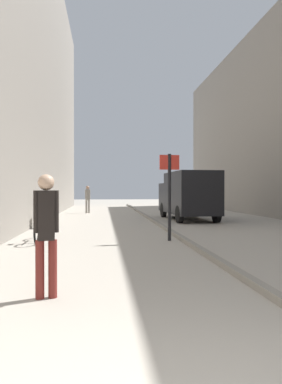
{
  "coord_description": "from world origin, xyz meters",
  "views": [
    {
      "loc": [
        -0.78,
        -1.74,
        1.53
      ],
      "look_at": [
        0.5,
        9.97,
        1.45
      ],
      "focal_mm": 32.22,
      "sensor_mm": 36.0,
      "label": 1
    }
  ],
  "objects_px": {
    "pedestrian_mid_block": "(46,227)",
    "delivery_van": "(188,194)",
    "street_sign_post": "(169,189)",
    "cafe_chair_near_window": "(46,214)",
    "bicycle_leaning": "(40,229)",
    "pedestrian_main_foreground": "(88,197)"
  },
  "relations": [
    {
      "from": "pedestrian_mid_block",
      "to": "delivery_van",
      "type": "relative_size",
      "value": 0.35
    },
    {
      "from": "pedestrian_mid_block",
      "to": "street_sign_post",
      "type": "distance_m",
      "value": 5.91
    },
    {
      "from": "cafe_chair_near_window",
      "to": "street_sign_post",
      "type": "bearing_deg",
      "value": 40.48
    },
    {
      "from": "cafe_chair_near_window",
      "to": "bicycle_leaning",
      "type": "bearing_deg",
      "value": -0.86
    },
    {
      "from": "pedestrian_main_foreground",
      "to": "bicycle_leaning",
      "type": "bearing_deg",
      "value": -115.26
    },
    {
      "from": "pedestrian_mid_block",
      "to": "delivery_van",
      "type": "distance_m",
      "value": 13.17
    },
    {
      "from": "bicycle_leaning",
      "to": "cafe_chair_near_window",
      "type": "distance_m",
      "value": 3.66
    },
    {
      "from": "pedestrian_main_foreground",
      "to": "delivery_van",
      "type": "relative_size",
      "value": 0.35
    },
    {
      "from": "pedestrian_main_foreground",
      "to": "delivery_van",
      "type": "bearing_deg",
      "value": -67.63
    },
    {
      "from": "delivery_van",
      "to": "bicycle_leaning",
      "type": "xyz_separation_m",
      "value": [
        -6.13,
        -6.74,
        -0.9
      ]
    },
    {
      "from": "pedestrian_main_foreground",
      "to": "delivery_van",
      "type": "height_order",
      "value": "delivery_van"
    },
    {
      "from": "delivery_van",
      "to": "cafe_chair_near_window",
      "type": "distance_m",
      "value": 7.29
    },
    {
      "from": "delivery_van",
      "to": "cafe_chair_near_window",
      "type": "relative_size",
      "value": 5.35
    },
    {
      "from": "pedestrian_main_foreground",
      "to": "cafe_chair_near_window",
      "type": "xyz_separation_m",
      "value": [
        -1.26,
        -8.65,
        -0.48
      ]
    },
    {
      "from": "pedestrian_main_foreground",
      "to": "pedestrian_mid_block",
      "type": "height_order",
      "value": "pedestrian_main_foreground"
    },
    {
      "from": "delivery_van",
      "to": "bicycle_leaning",
      "type": "relative_size",
      "value": 2.84
    },
    {
      "from": "pedestrian_main_foreground",
      "to": "pedestrian_mid_block",
      "type": "relative_size",
      "value": 1.02
    },
    {
      "from": "delivery_van",
      "to": "street_sign_post",
      "type": "height_order",
      "value": "street_sign_post"
    },
    {
      "from": "bicycle_leaning",
      "to": "cafe_chair_near_window",
      "type": "bearing_deg",
      "value": 96.11
    },
    {
      "from": "pedestrian_mid_block",
      "to": "delivery_van",
      "type": "xyz_separation_m",
      "value": [
        5.08,
        12.15,
        0.27
      ]
    },
    {
      "from": "pedestrian_main_foreground",
      "to": "pedestrian_mid_block",
      "type": "xyz_separation_m",
      "value": [
        0.21,
        -17.68,
        -0.02
      ]
    },
    {
      "from": "pedestrian_mid_block",
      "to": "cafe_chair_near_window",
      "type": "height_order",
      "value": "pedestrian_mid_block"
    }
  ]
}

